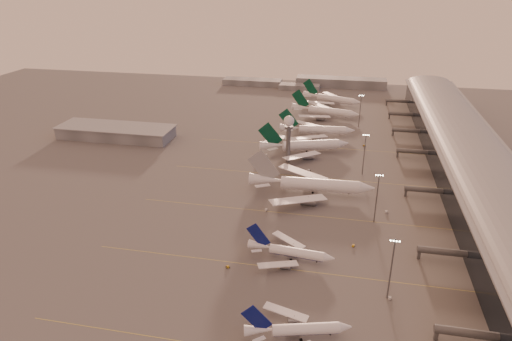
# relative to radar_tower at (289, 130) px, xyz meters

# --- Properties ---
(ground) EXTENTS (700.00, 700.00, 0.00)m
(ground) POSITION_rel_radar_tower_xyz_m (-5.00, -120.00, -20.95)
(ground) COLOR #5C5959
(ground) RESTS_ON ground
(taxiway_markings) EXTENTS (180.00, 185.25, 0.02)m
(taxiway_markings) POSITION_rel_radar_tower_xyz_m (25.00, -64.00, -20.94)
(taxiway_markings) COLOR gold
(taxiway_markings) RESTS_ON ground
(terminal) EXTENTS (57.00, 362.00, 23.04)m
(terminal) POSITION_rel_radar_tower_xyz_m (102.88, -9.91, -10.43)
(terminal) COLOR black
(terminal) RESTS_ON ground
(hangar) EXTENTS (82.00, 27.00, 8.50)m
(hangar) POSITION_rel_radar_tower_xyz_m (-125.00, 20.00, -16.63)
(hangar) COLOR slate
(hangar) RESTS_ON ground
(radar_tower) EXTENTS (6.40, 6.40, 31.10)m
(radar_tower) POSITION_rel_radar_tower_xyz_m (0.00, 0.00, 0.00)
(radar_tower) COLOR #525459
(radar_tower) RESTS_ON ground
(mast_a) EXTENTS (3.60, 0.56, 25.00)m
(mast_a) POSITION_rel_radar_tower_xyz_m (53.00, -120.00, -7.21)
(mast_a) COLOR #525459
(mast_a) RESTS_ON ground
(mast_b) EXTENTS (3.60, 0.56, 25.00)m
(mast_b) POSITION_rel_radar_tower_xyz_m (50.00, -65.00, -7.21)
(mast_b) COLOR #525459
(mast_b) RESTS_ON ground
(mast_c) EXTENTS (3.60, 0.56, 25.00)m
(mast_c) POSITION_rel_radar_tower_xyz_m (45.00, -10.00, -7.21)
(mast_c) COLOR #525459
(mast_c) RESTS_ON ground
(mast_d) EXTENTS (3.60, 0.56, 25.00)m
(mast_d) POSITION_rel_radar_tower_xyz_m (43.00, 80.00, -7.21)
(mast_d) COLOR #525459
(mast_d) RESTS_ON ground
(distant_horizon) EXTENTS (165.00, 37.50, 9.00)m
(distant_horizon) POSITION_rel_radar_tower_xyz_m (-2.38, 205.14, -17.06)
(distant_horizon) COLOR slate
(distant_horizon) RESTS_ON ground
(narrowbody_near) EXTENTS (34.82, 27.42, 13.90)m
(narrowbody_near) POSITION_rel_radar_tower_xyz_m (23.71, -145.99, -18.13)
(narrowbody_near) COLOR white
(narrowbody_near) RESTS_ON ground
(narrowbody_mid) EXTENTS (36.76, 29.24, 14.36)m
(narrowbody_mid) POSITION_rel_radar_tower_xyz_m (15.48, -102.92, -18.04)
(narrowbody_mid) COLOR white
(narrowbody_mid) RESTS_ON ground
(widebody_white) EXTENTS (66.56, 53.25, 23.40)m
(widebody_white) POSITION_rel_radar_tower_xyz_m (18.22, -41.48, -16.89)
(widebody_white) COLOR white
(widebody_white) RESTS_ON ground
(greentail_a) EXTENTS (57.42, 45.64, 21.60)m
(greentail_a) POSITION_rel_radar_tower_xyz_m (8.53, 17.64, -17.13)
(greentail_a) COLOR white
(greentail_a) RESTS_ON ground
(greentail_b) EXTENTS (54.15, 43.53, 19.69)m
(greentail_b) POSITION_rel_radar_tower_xyz_m (13.73, 52.39, -17.47)
(greentail_b) COLOR white
(greentail_b) RESTS_ON ground
(greentail_c) EXTENTS (56.03, 44.82, 20.57)m
(greentail_c) POSITION_rel_radar_tower_xyz_m (16.42, 100.24, -17.32)
(greentail_c) COLOR white
(greentail_c) RESTS_ON ground
(greentail_d) EXTENTS (53.14, 42.17, 20.14)m
(greentail_d) POSITION_rel_radar_tower_xyz_m (19.34, 141.03, -17.39)
(greentail_d) COLOR white
(greentail_d) RESTS_ON ground
(gsv_catering_a) EXTENTS (5.51, 3.56, 4.18)m
(gsv_catering_a) POSITION_rel_radar_tower_xyz_m (54.08, -120.73, -18.86)
(gsv_catering_a) COLOR silver
(gsv_catering_a) RESTS_ON ground
(gsv_tug_mid) EXTENTS (3.31, 3.73, 0.91)m
(gsv_tug_mid) POSITION_rel_radar_tower_xyz_m (-8.00, -114.03, -20.48)
(gsv_tug_mid) COLOR gold
(gsv_tug_mid) RESTS_ON ground
(gsv_truck_b) EXTENTS (5.38, 3.31, 2.05)m
(gsv_truck_b) POSITION_rel_radar_tower_xyz_m (41.14, -88.68, -19.91)
(gsv_truck_b) COLOR gold
(gsv_truck_b) RESTS_ON ground
(gsv_truck_c) EXTENTS (5.40, 6.27, 2.48)m
(gsv_truck_c) POSITION_rel_radar_tower_xyz_m (-1.23, -64.53, -19.68)
(gsv_truck_c) COLOR silver
(gsv_truck_c) RESTS_ON ground
(gsv_catering_b) EXTENTS (5.95, 3.99, 4.49)m
(gsv_catering_b) POSITION_rel_radar_tower_xyz_m (56.43, -54.94, -18.71)
(gsv_catering_b) COLOR silver
(gsv_catering_b) RESTS_ON ground
(gsv_tug_far) EXTENTS (3.39, 4.50, 1.14)m
(gsv_tug_far) POSITION_rel_radar_tower_xyz_m (14.16, -12.20, -20.36)
(gsv_tug_far) COLOR silver
(gsv_tug_far) RESTS_ON ground
(gsv_truck_d) EXTENTS (3.02, 6.32, 2.45)m
(gsv_truck_d) POSITION_rel_radar_tower_xyz_m (-14.78, 7.77, -19.70)
(gsv_truck_d) COLOR silver
(gsv_truck_d) RESTS_ON ground
(gsv_tug_hangar) EXTENTS (3.82, 3.17, 0.94)m
(gsv_tug_hangar) POSITION_rel_radar_tower_xyz_m (46.69, 37.59, -20.46)
(gsv_tug_hangar) COLOR gold
(gsv_tug_hangar) RESTS_ON ground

